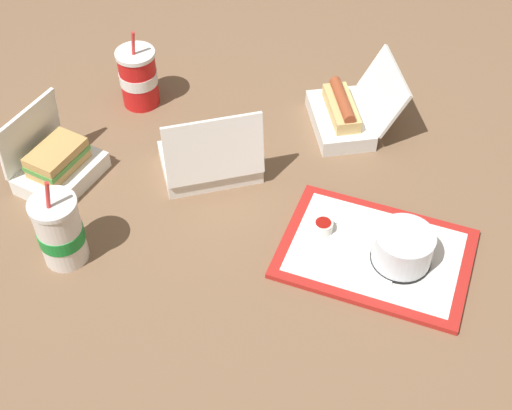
# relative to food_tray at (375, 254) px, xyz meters

# --- Properties ---
(ground_plane) EXTENTS (3.20, 3.20, 0.00)m
(ground_plane) POSITION_rel_food_tray_xyz_m (-0.25, -0.01, -0.01)
(ground_plane) COLOR brown
(food_tray) EXTENTS (0.42, 0.34, 0.01)m
(food_tray) POSITION_rel_food_tray_xyz_m (0.00, 0.00, 0.00)
(food_tray) COLOR red
(food_tray) RESTS_ON ground_plane
(cake_container) EXTENTS (0.12, 0.12, 0.07)m
(cake_container) POSITION_rel_food_tray_xyz_m (0.05, 0.01, 0.04)
(cake_container) COLOR black
(cake_container) RESTS_ON food_tray
(ketchup_cup) EXTENTS (0.04, 0.04, 0.02)m
(ketchup_cup) POSITION_rel_food_tray_xyz_m (-0.11, -0.01, 0.02)
(ketchup_cup) COLOR white
(ketchup_cup) RESTS_ON food_tray
(napkin_stack) EXTENTS (0.13, 0.13, 0.00)m
(napkin_stack) POSITION_rel_food_tray_xyz_m (-0.00, -0.04, 0.01)
(napkin_stack) COLOR white
(napkin_stack) RESTS_ON food_tray
(plastic_fork) EXTENTS (0.09, 0.08, 0.00)m
(plastic_fork) POSITION_rel_food_tray_xyz_m (-0.07, 0.05, 0.01)
(plastic_fork) COLOR white
(plastic_fork) RESTS_ON food_tray
(clamshell_hotdog_right) EXTENTS (0.25, 0.26, 0.19)m
(clamshell_hotdog_right) POSITION_rel_food_tray_xyz_m (-0.41, 0.00, 0.04)
(clamshell_hotdog_right) COLOR white
(clamshell_hotdog_right) RESTS_ON ground_plane
(clamshell_sandwich_front) EXTENTS (0.16, 0.19, 0.17)m
(clamshell_sandwich_front) POSITION_rel_food_tray_xyz_m (-0.67, -0.20, 0.04)
(clamshell_sandwich_front) COLOR white
(clamshell_sandwich_front) RESTS_ON ground_plane
(clamshell_hotdog_center) EXTENTS (0.27, 0.27, 0.15)m
(clamshell_hotdog_center) POSITION_rel_food_tray_xyz_m (-0.25, 0.31, 0.03)
(clamshell_hotdog_center) COLOR white
(clamshell_hotdog_center) RESTS_ON ground_plane
(soda_cup_corner) EXTENTS (0.09, 0.09, 0.21)m
(soda_cup_corner) POSITION_rel_food_tray_xyz_m (-0.70, 0.10, 0.07)
(soda_cup_corner) COLOR red
(soda_cup_corner) RESTS_ON ground_plane
(soda_cup_center) EXTENTS (0.09, 0.09, 0.21)m
(soda_cup_center) POSITION_rel_food_tray_xyz_m (-0.50, -0.35, 0.07)
(soda_cup_center) COLOR white
(soda_cup_center) RESTS_ON ground_plane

